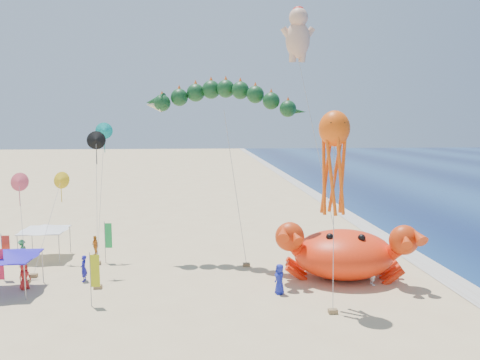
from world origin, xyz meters
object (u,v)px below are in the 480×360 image
object	(u,v)px
dragon_kite	(221,102)
octopus_kite	(334,155)
cherub_kite	(298,34)
canopy_white	(44,228)
crab_inflatable	(344,252)
canopy_blue	(7,254)

from	to	relation	value
dragon_kite	octopus_kite	distance (m)	11.67
cherub_kite	canopy_white	size ratio (longest dim) A/B	5.53
dragon_kite	canopy_white	size ratio (longest dim) A/B	3.74
dragon_kite	cherub_kite	world-z (taller)	cherub_kite
crab_inflatable	cherub_kite	size ratio (longest dim) A/B	0.47
dragon_kite	canopy_blue	bearing A→B (deg)	-157.32
canopy_blue	octopus_kite	bearing A→B (deg)	-10.97
dragon_kite	octopus_kite	bearing A→B (deg)	-58.36
canopy_blue	canopy_white	bearing A→B (deg)	90.62
crab_inflatable	dragon_kite	bearing A→B (deg)	148.38
dragon_kite	canopy_white	bearing A→B (deg)	173.40
cherub_kite	octopus_kite	xyz separation A→B (m)	(-0.43, -12.30, -8.89)
crab_inflatable	cherub_kite	bearing A→B (deg)	102.98
cherub_kite	octopus_kite	distance (m)	15.18
dragon_kite	octopus_kite	xyz separation A→B (m)	(5.87, -9.53, -3.30)
cherub_kite	canopy_blue	bearing A→B (deg)	-156.98
dragon_kite	canopy_white	world-z (taller)	dragon_kite
cherub_kite	canopy_blue	xyz separation A→B (m)	(-20.01, -8.50, -15.21)
crab_inflatable	canopy_white	distance (m)	22.85
cherub_kite	octopus_kite	size ratio (longest dim) A/B	1.76
octopus_kite	canopy_white	world-z (taller)	octopus_kite
canopy_white	canopy_blue	bearing A→B (deg)	-89.38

